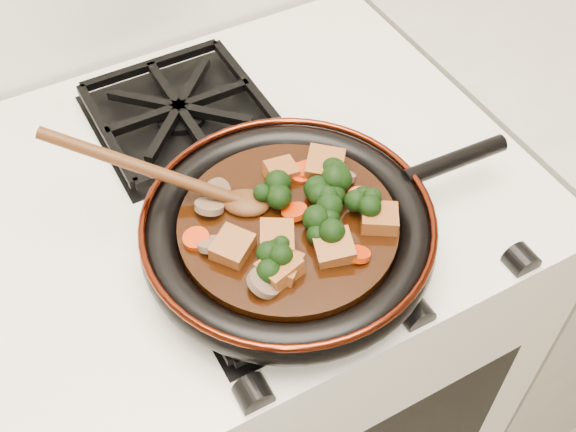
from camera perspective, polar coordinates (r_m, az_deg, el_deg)
stove at (r=1.30m, az=-3.69°, el=-11.08°), size 0.76×0.60×0.90m
burner_grate_front at (r=0.84m, az=-1.00°, el=-3.08°), size 0.23×0.23×0.03m
burner_grate_back at (r=1.01m, az=-8.54°, el=8.11°), size 0.23×0.23×0.03m
skillet at (r=0.82m, az=0.14°, el=-1.12°), size 0.46×0.34×0.05m
braising_sauce at (r=0.82m, az=0.00°, el=-0.95°), size 0.25×0.25×0.02m
tofu_cube_0 at (r=0.78m, az=-4.40°, el=-2.51°), size 0.06×0.06×0.03m
tofu_cube_1 at (r=0.86m, az=2.92°, el=3.98°), size 0.06×0.06×0.03m
tofu_cube_2 at (r=0.76m, az=-0.63°, el=-4.17°), size 0.05×0.05×0.03m
tofu_cube_3 at (r=0.85m, az=-0.57°, el=3.52°), size 0.04×0.03×0.02m
tofu_cube_4 at (r=0.78m, az=3.67°, el=-2.61°), size 0.05×0.05×0.03m
tofu_cube_5 at (r=0.81m, az=7.23°, el=-0.24°), size 0.05×0.05×0.02m
tofu_cube_6 at (r=0.76m, az=-0.43°, el=-3.96°), size 0.05×0.05×0.03m
tofu_cube_7 at (r=0.78m, az=-0.91°, el=-1.87°), size 0.05×0.06×0.03m
broccoli_floret_0 at (r=0.79m, az=2.34°, el=-1.43°), size 0.07×0.07×0.06m
broccoli_floret_1 at (r=0.82m, az=-0.93°, el=1.38°), size 0.08×0.09×0.07m
broccoli_floret_2 at (r=0.82m, az=3.19°, el=1.77°), size 0.08×0.08×0.06m
broccoli_floret_3 at (r=0.77m, az=-1.05°, el=-3.41°), size 0.08×0.07×0.06m
broccoli_floret_4 at (r=0.80m, az=2.90°, el=-0.36°), size 0.08×0.08×0.06m
broccoli_floret_5 at (r=0.81m, az=6.22°, el=0.74°), size 0.08×0.08×0.07m
broccoli_floret_6 at (r=0.84m, az=3.27°, el=2.86°), size 0.08×0.08×0.08m
carrot_coin_0 at (r=0.79m, az=-7.26°, el=-1.80°), size 0.03×0.03×0.01m
carrot_coin_1 at (r=0.83m, az=5.58°, el=1.43°), size 0.03×0.03×0.02m
carrot_coin_2 at (r=0.81m, az=0.53°, el=0.32°), size 0.03×0.03×0.02m
carrot_coin_3 at (r=0.78m, az=5.56°, el=-3.02°), size 0.03×0.03×0.02m
carrot_coin_4 at (r=0.85m, az=0.99°, el=3.39°), size 0.03×0.03×0.01m
carrot_coin_5 at (r=0.86m, az=1.27°, el=3.65°), size 0.03×0.03×0.02m
mushroom_slice_0 at (r=0.78m, az=-6.06°, el=-2.25°), size 0.04×0.04×0.02m
mushroom_slice_1 at (r=0.83m, az=-5.55°, el=2.00°), size 0.04×0.04×0.03m
mushroom_slice_2 at (r=0.75m, az=-1.92°, el=-5.30°), size 0.04×0.04×0.03m
mushroom_slice_3 at (r=0.85m, az=4.19°, el=3.25°), size 0.05×0.05×0.03m
mushroom_slice_4 at (r=0.82m, az=-6.23°, el=0.76°), size 0.05×0.05×0.02m
wooden_spoon at (r=0.82m, az=-7.91°, el=2.58°), size 0.13×0.12×0.24m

